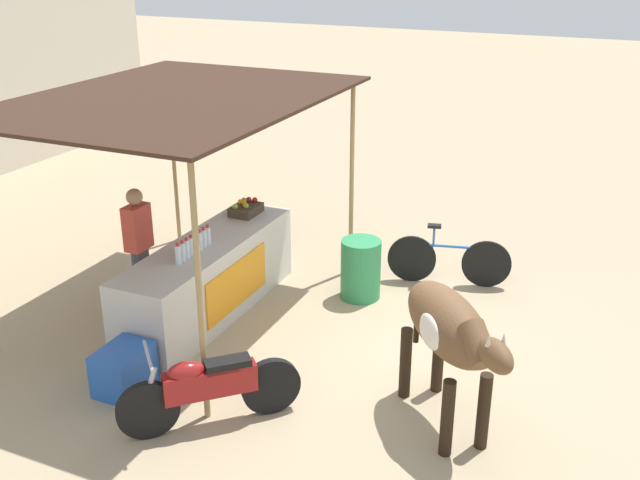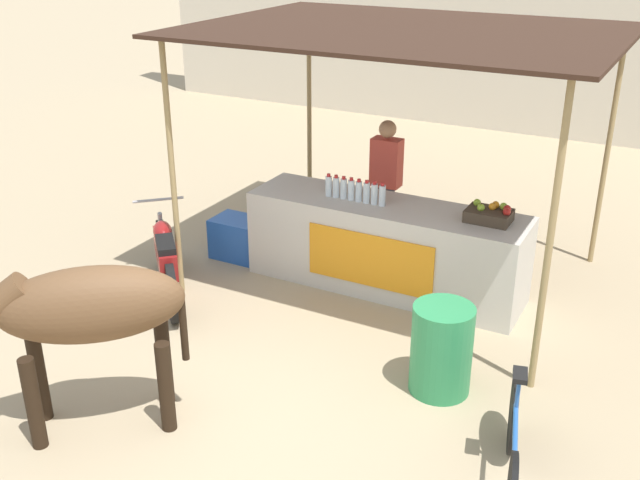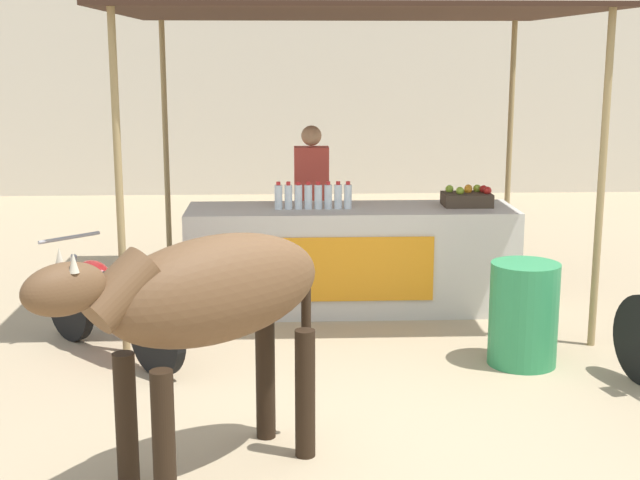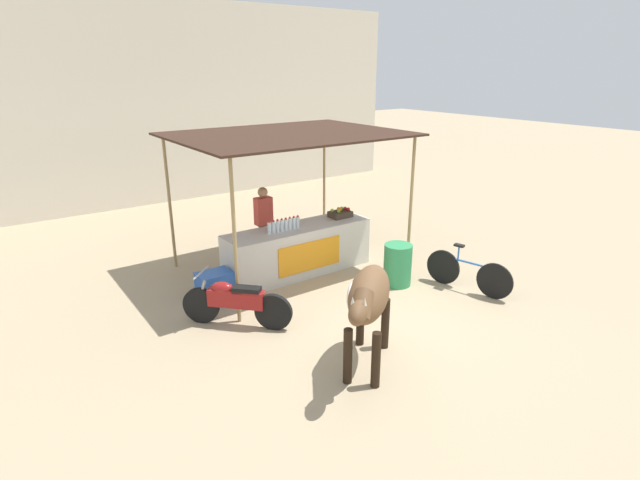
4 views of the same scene
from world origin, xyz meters
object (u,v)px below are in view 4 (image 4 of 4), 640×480
at_px(fruit_crate, 340,213).
at_px(cooler_box, 215,285).
at_px(bicycle_leaning, 468,273).
at_px(vendor_behind_counter, 264,226).
at_px(cow, 368,298).
at_px(motorcycle_parked, 235,301).
at_px(water_barrel, 398,265).
at_px(stall_counter, 298,250).

height_order(fruit_crate, cooler_box, fruit_crate).
bearing_deg(cooler_box, bicycle_leaning, -31.69).
bearing_deg(vendor_behind_counter, cow, -100.00).
relative_size(fruit_crate, cooler_box, 0.73).
bearing_deg(motorcycle_parked, bicycle_leaning, -17.34).
height_order(cooler_box, motorcycle_parked, motorcycle_parked).
relative_size(fruit_crate, water_barrel, 0.55).
bearing_deg(motorcycle_parked, fruit_crate, 22.81).
distance_m(stall_counter, water_barrel, 1.97).
bearing_deg(motorcycle_parked, water_barrel, -5.78).
xyz_separation_m(water_barrel, cow, (-2.25, -1.74, 0.64)).
height_order(stall_counter, fruit_crate, fruit_crate).
distance_m(fruit_crate, bicycle_leaning, 2.82).
bearing_deg(water_barrel, stall_counter, 127.60).
relative_size(stall_counter, motorcycle_parked, 2.21).
bearing_deg(fruit_crate, cooler_box, -176.94).
relative_size(stall_counter, vendor_behind_counter, 1.82).
bearing_deg(water_barrel, vendor_behind_counter, 123.65).
height_order(stall_counter, water_barrel, stall_counter).
bearing_deg(cow, cooler_box, 103.70).
bearing_deg(bicycle_leaning, fruit_crate, 110.91).
xyz_separation_m(cooler_box, cow, (0.78, -3.20, 0.79)).
height_order(stall_counter, cow, cow).
distance_m(stall_counter, motorcycle_parked, 2.35).
bearing_deg(motorcycle_parked, cow, -65.52).
relative_size(fruit_crate, bicycle_leaning, 0.27).
relative_size(vendor_behind_counter, motorcycle_parked, 1.22).
bearing_deg(cooler_box, water_barrel, -25.71).
bearing_deg(water_barrel, cooler_box, 154.29).
xyz_separation_m(fruit_crate, motorcycle_parked, (-3.07, -1.29, -0.61)).
height_order(stall_counter, cooler_box, stall_counter).
xyz_separation_m(cow, bicycle_leaning, (3.11, 0.80, -0.69)).
bearing_deg(motorcycle_parked, cooler_box, 81.99).
height_order(motorcycle_parked, bicycle_leaning, motorcycle_parked).
relative_size(cow, motorcycle_parked, 1.19).
xyz_separation_m(stall_counter, fruit_crate, (1.08, 0.06, 0.55)).
bearing_deg(bicycle_leaning, stall_counter, 129.46).
relative_size(vendor_behind_counter, water_barrel, 2.07).
height_order(water_barrel, motorcycle_parked, motorcycle_parked).
relative_size(fruit_crate, motorcycle_parked, 0.32).
height_order(fruit_crate, motorcycle_parked, fruit_crate).
xyz_separation_m(water_barrel, bicycle_leaning, (0.86, -0.94, -0.05)).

